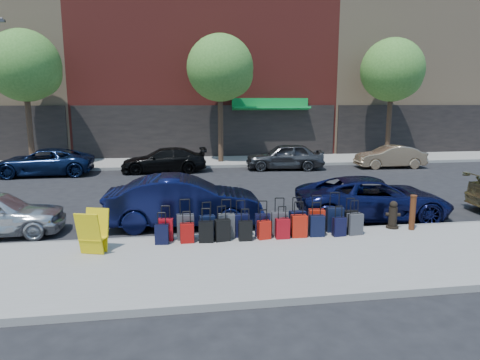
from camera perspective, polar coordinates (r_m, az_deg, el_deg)
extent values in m
plane|color=black|center=(16.05, -0.63, -2.69)|extent=(120.00, 120.00, 0.00)
cube|color=gray|center=(9.90, 4.83, -10.74)|extent=(60.00, 4.00, 0.15)
cube|color=gray|center=(25.81, -3.79, 2.47)|extent=(60.00, 4.00, 0.15)
cube|color=gray|center=(11.76, 2.51, -7.24)|extent=(60.00, 0.08, 0.15)
cube|color=gray|center=(23.82, -3.36, 1.81)|extent=(60.00, 0.08, 0.15)
cube|color=maroon|center=(34.14, -5.28, 21.13)|extent=(17.00, 12.00, 20.00)
cube|color=black|center=(27.58, -4.19, 6.37)|extent=(16.66, 0.15, 3.40)
cube|color=#0E8032|center=(27.78, 4.19, 9.50)|extent=(5.00, 0.91, 0.27)
cube|color=#0E8032|center=(28.06, 4.06, 10.23)|extent=(5.00, 0.10, 0.60)
cube|color=#9D8260|center=(38.48, 20.59, 17.81)|extent=(15.00, 12.00, 18.00)
cube|color=black|center=(32.98, 24.91, 6.10)|extent=(14.70, 0.15, 3.40)
cylinder|color=black|center=(26.18, -26.30, 6.98)|extent=(0.30, 0.30, 4.80)
sphere|color=#366B23|center=(26.22, -26.83, 13.45)|extent=(3.80, 3.80, 3.80)
sphere|color=#366B23|center=(26.02, -25.48, 12.75)|extent=(2.58, 2.58, 2.58)
cylinder|color=black|center=(25.14, -2.61, 7.94)|extent=(0.30, 0.30, 4.80)
sphere|color=#366B23|center=(25.18, -2.67, 14.70)|extent=(3.80, 3.80, 3.80)
sphere|color=#366B23|center=(25.23, -1.27, 13.84)|extent=(2.58, 2.58, 2.58)
cylinder|color=black|center=(28.27, 19.26, 7.65)|extent=(0.30, 0.30, 4.80)
sphere|color=#366B23|center=(28.31, 19.63, 13.65)|extent=(3.80, 3.80, 3.80)
sphere|color=#366B23|center=(28.57, 20.67, 12.79)|extent=(2.58, 2.58, 2.58)
cube|color=#333338|center=(26.02, -29.27, 18.02)|extent=(0.40, 0.18, 0.12)
cube|color=#A10A13|center=(11.12, -9.86, -6.54)|extent=(0.39, 0.24, 0.56)
cylinder|color=black|center=(10.96, -9.96, -3.51)|extent=(0.21, 0.05, 0.03)
cube|color=#343438|center=(11.12, -7.28, -6.22)|extent=(0.44, 0.24, 0.65)
cylinder|color=black|center=(10.94, -7.36, -2.68)|extent=(0.24, 0.04, 0.03)
cube|color=black|center=(11.19, -4.38, -6.23)|extent=(0.41, 0.26, 0.59)
cylinder|color=black|center=(11.02, -4.43, -3.07)|extent=(0.22, 0.06, 0.03)
cube|color=#3B3C40|center=(11.16, -1.80, -6.13)|extent=(0.43, 0.25, 0.63)
cylinder|color=black|center=(10.99, -1.82, -2.73)|extent=(0.24, 0.04, 0.03)
cube|color=black|center=(11.25, 0.16, -6.07)|extent=(0.41, 0.25, 0.60)
cylinder|color=black|center=(11.08, 0.16, -2.84)|extent=(0.23, 0.05, 0.03)
cube|color=black|center=(11.32, 3.03, -6.02)|extent=(0.42, 0.27, 0.59)
cylinder|color=black|center=(11.15, 3.06, -2.88)|extent=(0.22, 0.06, 0.03)
cube|color=#404045|center=(11.43, 5.29, -5.79)|extent=(0.44, 0.27, 0.62)
cylinder|color=black|center=(11.26, 5.35, -2.48)|extent=(0.24, 0.06, 0.03)
cube|color=black|center=(11.59, 7.65, -5.62)|extent=(0.43, 0.26, 0.62)
cylinder|color=black|center=(11.42, 7.73, -2.39)|extent=(0.23, 0.05, 0.03)
cube|color=#A81B0A|center=(11.78, 10.16, -5.39)|extent=(0.45, 0.29, 0.63)
cylinder|color=black|center=(11.62, 10.27, -2.15)|extent=(0.24, 0.07, 0.03)
cube|color=black|center=(11.95, 12.51, -5.15)|extent=(0.46, 0.27, 0.67)
cylinder|color=black|center=(11.78, 12.65, -1.74)|extent=(0.25, 0.05, 0.03)
cube|color=black|center=(12.13, 14.50, -5.27)|extent=(0.40, 0.25, 0.56)
cylinder|color=black|center=(11.98, 14.64, -2.46)|extent=(0.21, 0.06, 0.03)
cube|color=black|center=(10.87, -10.38, -7.14)|extent=(0.35, 0.23, 0.49)
cylinder|color=black|center=(10.72, -10.47, -4.40)|extent=(0.19, 0.05, 0.03)
cube|color=#920B09|center=(10.87, -7.08, -7.04)|extent=(0.34, 0.20, 0.49)
cylinder|color=black|center=(10.72, -7.14, -4.29)|extent=(0.19, 0.04, 0.03)
cube|color=black|center=(10.86, -4.54, -6.90)|extent=(0.38, 0.25, 0.54)
cylinder|color=black|center=(10.70, -4.59, -3.91)|extent=(0.21, 0.05, 0.03)
cube|color=black|center=(10.92, -2.36, -6.71)|extent=(0.41, 0.28, 0.56)
cylinder|color=black|center=(10.76, -2.39, -3.62)|extent=(0.21, 0.07, 0.03)
cube|color=black|center=(10.95, 0.72, -6.79)|extent=(0.35, 0.21, 0.51)
cylinder|color=black|center=(10.80, 0.73, -4.00)|extent=(0.19, 0.04, 0.03)
cube|color=#AB140B|center=(11.08, 3.22, -6.67)|extent=(0.35, 0.24, 0.48)
cylinder|color=black|center=(10.94, 3.25, -4.06)|extent=(0.18, 0.06, 0.03)
cube|color=maroon|center=(11.16, 5.67, -6.47)|extent=(0.36, 0.21, 0.52)
cylinder|color=black|center=(11.01, 5.73, -3.62)|extent=(0.20, 0.03, 0.03)
cube|color=#AB190B|center=(11.32, 7.87, -6.12)|extent=(0.40, 0.24, 0.58)
cylinder|color=black|center=(11.15, 7.95, -2.99)|extent=(0.22, 0.04, 0.03)
cube|color=black|center=(11.46, 10.19, -6.03)|extent=(0.39, 0.24, 0.56)
cylinder|color=black|center=(11.31, 10.29, -3.05)|extent=(0.21, 0.04, 0.03)
cube|color=black|center=(11.61, 13.07, -6.09)|extent=(0.36, 0.23, 0.50)
cylinder|color=black|center=(11.47, 13.18, -3.49)|extent=(0.19, 0.05, 0.03)
cube|color=#36363B|center=(11.82, 15.07, -5.70)|extent=(0.41, 0.27, 0.57)
cylinder|color=black|center=(11.66, 15.21, -2.76)|extent=(0.22, 0.06, 0.03)
cylinder|color=black|center=(12.80, 19.62, -5.90)|extent=(0.35, 0.35, 0.06)
cylinder|color=black|center=(12.72, 19.71, -4.60)|extent=(0.23, 0.23, 0.54)
sphere|color=black|center=(12.64, 19.80, -3.12)|extent=(0.21, 0.21, 0.21)
cylinder|color=black|center=(12.71, 19.72, -4.35)|extent=(0.40, 0.22, 0.10)
cylinder|color=#38190C|center=(12.70, 22.01, -4.09)|extent=(0.16, 0.16, 0.95)
cylinder|color=#38190C|center=(12.60, 22.16, -1.98)|extent=(0.18, 0.18, 0.04)
cube|color=#DBBE0C|center=(10.41, -19.49, -6.83)|extent=(0.62, 0.41, 1.01)
cube|color=#DBBE0C|center=(10.72, -18.55, -6.27)|extent=(0.62, 0.41, 1.01)
cube|color=#DBBE0C|center=(10.61, -18.96, -7.35)|extent=(0.65, 0.52, 0.02)
imported|color=black|center=(12.70, -7.48, -2.84)|extent=(4.59, 1.71, 1.50)
imported|color=#0D113A|center=(14.03, 17.29, -2.33)|extent=(4.95, 2.69, 1.32)
imported|color=#0D193A|center=(23.40, -24.77, 2.16)|extent=(4.84, 2.32, 1.33)
imported|color=black|center=(22.60, -10.10, 2.63)|extent=(4.38, 1.79, 1.27)
imported|color=#363739|center=(23.29, 5.97, 3.15)|extent=(4.36, 2.17, 1.43)
imported|color=tan|center=(25.17, 19.39, 2.95)|extent=(3.84, 1.50, 1.25)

